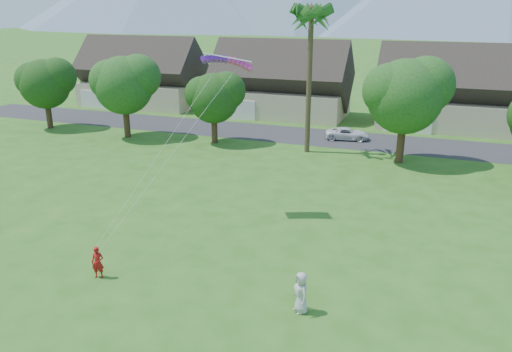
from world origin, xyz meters
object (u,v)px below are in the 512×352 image
at_px(parked_car, 347,134).
at_px(parafoil_kite, 228,60).
at_px(watcher, 301,293).
at_px(kite_flyer, 98,262).

height_order(parked_car, parafoil_kite, parafoil_kite).
bearing_deg(parafoil_kite, parked_car, 61.07).
height_order(watcher, parked_car, watcher).
bearing_deg(watcher, parked_car, 146.08).
height_order(kite_flyer, parafoil_kite, parafoil_kite).
relative_size(kite_flyer, parafoil_kite, 0.50).
xyz_separation_m(watcher, parked_car, (-3.48, 29.57, -0.34)).
bearing_deg(parked_car, parafoil_kite, 159.54).
distance_m(kite_flyer, parafoil_kite, 13.18).
relative_size(watcher, parked_car, 0.44).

